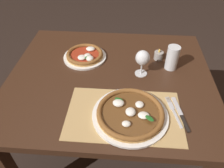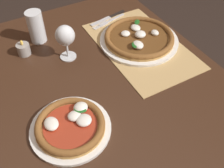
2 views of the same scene
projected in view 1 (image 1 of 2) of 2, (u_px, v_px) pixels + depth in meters
ground_plane at (111, 147)px, 1.75m from camera, size 24.00×24.00×0.00m
dining_table at (110, 89)px, 1.32m from camera, size 1.17×1.00×0.74m
paper_placemat at (124, 114)px, 1.04m from camera, size 0.54×0.33×0.00m
pizza_near at (130, 113)px, 1.02m from camera, size 0.36×0.36×0.05m
pizza_far at (85, 55)px, 1.38m from camera, size 0.27×0.27×0.05m
wine_glass at (143, 59)px, 1.20m from camera, size 0.08×0.08×0.16m
pint_glass at (172, 58)px, 1.27m from camera, size 0.07×0.07×0.15m
fork at (174, 111)px, 1.05m from camera, size 0.06×0.20×0.00m
knife at (180, 113)px, 1.04m from camera, size 0.06×0.21×0.01m
votive_candle at (158, 56)px, 1.36m from camera, size 0.06×0.06×0.07m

